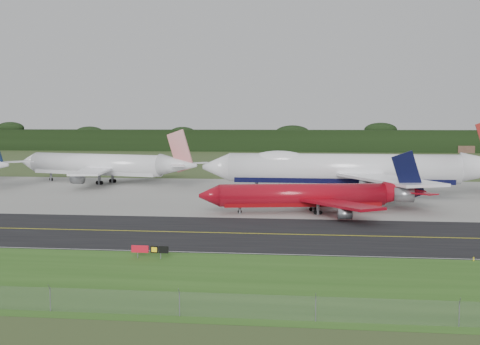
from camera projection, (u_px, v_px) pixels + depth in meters
name	position (u px, v px, depth m)	size (l,w,h in m)	color
ground	(208.00, 228.00, 107.45)	(600.00, 600.00, 0.00)	#2F4821
grass_verge	(152.00, 280.00, 72.84)	(400.00, 30.00, 0.01)	#2D591A
taxiway	(203.00, 232.00, 103.49)	(400.00, 32.00, 0.02)	black
apron	(246.00, 194.00, 157.88)	(400.00, 78.00, 0.01)	gray
taxiway_centreline	(203.00, 232.00, 103.49)	(400.00, 0.40, 0.00)	yellow
taxiway_edge_line	(182.00, 252.00, 88.16)	(400.00, 0.25, 0.00)	silver
perimeter_fence	(114.00, 302.00, 59.90)	(320.00, 0.10, 320.00)	slate
horizon_treeline	(292.00, 142.00, 377.73)	(700.00, 25.00, 12.00)	black
jet_ba_747	(354.00, 169.00, 152.54)	(72.56, 60.29, 18.29)	white
jet_red_737	(315.00, 196.00, 125.32)	(43.13, 34.63, 11.71)	maroon
jet_star_tail	(105.00, 165.00, 183.44)	(56.32, 46.03, 15.10)	white
taxiway_sign	(150.00, 249.00, 84.03)	(4.80, 0.33, 1.60)	slate
edge_marker_center	(153.00, 251.00, 87.62)	(0.16, 0.16, 0.50)	yellow
edge_marker_right	(474.00, 259.00, 82.45)	(0.16, 0.16, 0.50)	yellow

